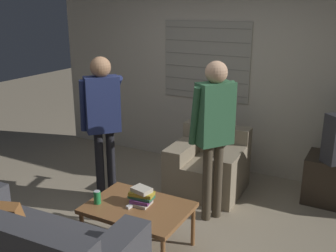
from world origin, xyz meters
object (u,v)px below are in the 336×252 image
Objects in this scene: armchair_beige at (209,166)px; book_stack at (142,196)px; coffee_table at (138,210)px; person_right_standing at (214,122)px; soda_can at (97,197)px; person_left_standing at (103,112)px; spare_remote at (132,205)px.

book_stack is (-0.08, -1.44, 0.22)m from armchair_beige.
coffee_table is (-0.09, -1.49, 0.10)m from armchair_beige.
armchair_beige is 1.03m from person_right_standing.
book_stack is 0.42m from soda_can.
person_right_standing is (1.28, 0.18, 0.01)m from person_left_standing.
person_left_standing is (-0.90, 0.69, 0.66)m from coffee_table.
armchair_beige reaches higher than book_stack.
book_stack reaches higher than soda_can.
spare_remote is at bearing -88.49° from person_left_standing.
book_stack is at bearing 85.29° from armchair_beige.
coffee_table is at bearing 50.10° from spare_remote.
spare_remote is (-0.04, -0.03, 0.05)m from coffee_table.
book_stack reaches higher than spare_remote.
person_left_standing is 1.28m from spare_remote.
person_left_standing is 12.49× the size of spare_remote.
soda_can reaches higher than coffee_table.
person_right_standing is 7.07× the size of book_stack.
armchair_beige is at bearing 86.94° from book_stack.
spare_remote is (-0.42, -0.90, -0.62)m from person_right_standing.
person_left_standing is 7.00× the size of book_stack.
person_right_standing is at bearing 66.54° from coffee_table.
armchair_beige is 3.64× the size of book_stack.
armchair_beige reaches higher than coffee_table.
armchair_beige reaches higher than spare_remote.
person_left_standing reaches higher than book_stack.
person_right_standing reaches higher than soda_can.
person_right_standing reaches higher than armchair_beige.
armchair_beige is 1.69m from soda_can.
soda_can is (-0.36, -0.14, 0.10)m from coffee_table.
armchair_beige is at bearing 74.55° from soda_can.
person_right_standing reaches higher than person_left_standing.
coffee_table is at bearing -101.62° from book_stack.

